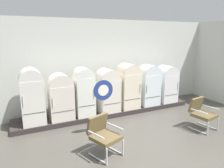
# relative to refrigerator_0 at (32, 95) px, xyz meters

# --- Properties ---
(ground) EXTENTS (12.00, 10.00, 0.05)m
(ground) POSITION_rel_refrigerator_0_xyz_m (2.45, -2.94, -1.04)
(ground) COLOR #4B4740
(back_wall) EXTENTS (11.76, 0.12, 3.23)m
(back_wall) POSITION_rel_refrigerator_0_xyz_m (2.45, 0.72, 0.61)
(back_wall) COLOR silver
(back_wall) RESTS_ON ground
(side_wall_right) EXTENTS (0.16, 2.20, 3.23)m
(side_wall_right) POSITION_rel_refrigerator_0_xyz_m (7.11, -0.46, 0.58)
(side_wall_right) COLOR silver
(side_wall_right) RESTS_ON ground
(display_plinth) EXTENTS (6.24, 0.95, 0.15)m
(display_plinth) POSITION_rel_refrigerator_0_xyz_m (2.45, 0.09, -0.94)
(display_plinth) COLOR #312A2A
(display_plinth) RESTS_ON ground
(refrigerator_0) EXTENTS (0.64, 0.73, 1.63)m
(refrigerator_0) POSITION_rel_refrigerator_0_xyz_m (0.00, 0.00, 0.00)
(refrigerator_0) COLOR silver
(refrigerator_0) RESTS_ON display_plinth
(refrigerator_1) EXTENTS (0.71, 0.61, 1.42)m
(refrigerator_1) POSITION_rel_refrigerator_0_xyz_m (0.81, -0.06, -0.12)
(refrigerator_1) COLOR silver
(refrigerator_1) RESTS_ON display_plinth
(refrigerator_2) EXTENTS (0.59, 0.62, 1.55)m
(refrigerator_2) POSITION_rel_refrigerator_0_xyz_m (1.54, -0.05, -0.04)
(refrigerator_2) COLOR white
(refrigerator_2) RESTS_ON display_plinth
(refrigerator_3) EXTENTS (0.71, 0.72, 1.44)m
(refrigerator_3) POSITION_rel_refrigerator_0_xyz_m (2.38, -0.00, -0.11)
(refrigerator_3) COLOR silver
(refrigerator_3) RESTS_ON display_plinth
(refrigerator_4) EXTENTS (0.68, 0.70, 1.58)m
(refrigerator_4) POSITION_rel_refrigerator_0_xyz_m (3.18, -0.01, -0.03)
(refrigerator_4) COLOR beige
(refrigerator_4) RESTS_ON display_plinth
(refrigerator_5) EXTENTS (0.71, 0.61, 1.49)m
(refrigerator_5) POSITION_rel_refrigerator_0_xyz_m (4.03, -0.06, -0.08)
(refrigerator_5) COLOR white
(refrigerator_5) RESTS_ON display_plinth
(refrigerator_6) EXTENTS (0.69, 0.67, 1.41)m
(refrigerator_6) POSITION_rel_refrigerator_0_xyz_m (4.87, -0.03, -0.13)
(refrigerator_6) COLOR white
(refrigerator_6) RESTS_ON display_plinth
(armchair_left) EXTENTS (0.77, 0.82, 0.90)m
(armchair_left) POSITION_rel_refrigerator_0_xyz_m (1.30, -2.17, -0.52)
(armchair_left) COLOR silver
(armchair_left) RESTS_ON ground
(armchair_right) EXTENTS (0.70, 0.76, 0.90)m
(armchair_right) POSITION_rel_refrigerator_0_xyz_m (4.43, -2.15, -0.52)
(armchair_right) COLOR silver
(armchair_right) RESTS_ON ground
(sign_stand) EXTENTS (0.55, 0.32, 1.54)m
(sign_stand) POSITION_rel_refrigerator_0_xyz_m (1.69, -1.27, -0.19)
(sign_stand) COLOR #2D2D30
(sign_stand) RESTS_ON ground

